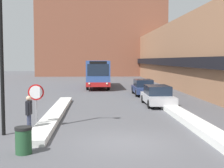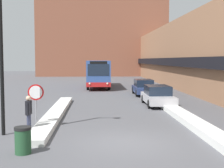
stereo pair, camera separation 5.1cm
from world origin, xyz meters
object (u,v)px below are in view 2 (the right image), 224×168
at_px(city_bus, 98,73).
at_px(stop_sign, 36,97).
at_px(street_lamp, 7,35).
at_px(parked_car_front, 158,96).
at_px(parked_car_back, 144,87).
at_px(pedestrian, 29,111).
at_px(trash_bin, 23,140).

xyz_separation_m(city_bus, stop_sign, (-3.12, -21.98, -0.22)).
bearing_deg(street_lamp, parked_car_front, 45.88).
relative_size(parked_car_front, stop_sign, 2.14).
height_order(city_bus, parked_car_back, city_bus).
height_order(city_bus, stop_sign, city_bus).
bearing_deg(street_lamp, pedestrian, 24.98).
bearing_deg(parked_car_front, trash_bin, -121.70).
bearing_deg(parked_car_back, parked_car_front, -90.00).
bearing_deg(parked_car_back, street_lamp, -118.46).
bearing_deg(pedestrian, parked_car_front, -41.71).
relative_size(parked_car_front, parked_car_back, 1.05).
bearing_deg(parked_car_front, city_bus, 105.65).
distance_m(city_bus, parked_car_front, 15.51).
relative_size(city_bus, street_lamp, 1.44).
distance_m(street_lamp, pedestrian, 3.44).
bearing_deg(parked_car_front, parked_car_back, 90.00).
relative_size(parked_car_front, pedestrian, 2.69).
distance_m(parked_car_back, street_lamp, 17.57).
relative_size(city_bus, pedestrian, 6.12).
distance_m(city_bus, trash_bin, 26.35).
distance_m(street_lamp, trash_bin, 4.93).
xyz_separation_m(stop_sign, street_lamp, (-0.90, -1.37, 2.82)).
bearing_deg(street_lamp, parked_car_back, 61.54).
bearing_deg(stop_sign, street_lamp, -123.31).
relative_size(city_bus, parked_car_front, 2.27).
distance_m(parked_car_front, street_lamp, 12.32).
relative_size(city_bus, trash_bin, 10.78).
distance_m(city_bus, pedestrian, 23.24).
bearing_deg(trash_bin, parked_car_back, 68.80).
xyz_separation_m(parked_car_front, street_lamp, (-8.19, -8.45, 3.63)).
relative_size(parked_car_front, trash_bin, 4.74).
xyz_separation_m(parked_car_back, pedestrian, (-7.43, -14.76, 0.28)).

